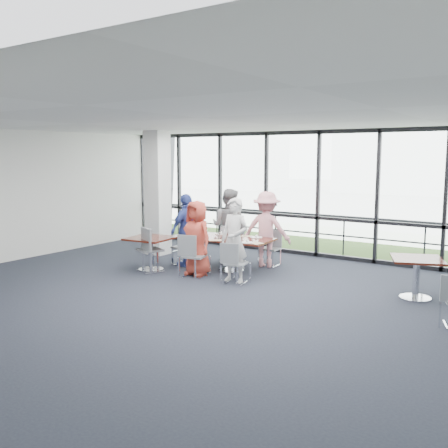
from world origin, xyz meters
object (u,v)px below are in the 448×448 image
Objects in this scene: chair_main_nr at (236,264)px; chair_main_end at (183,247)px; main_table at (231,244)px; structural_column at (158,193)px; diner_near_left at (197,238)px; chair_main_fl at (234,244)px; chair_spare_la at (150,250)px; side_table_left at (151,242)px; diner_end at (187,230)px; diner_far_right at (267,229)px; diner_far_left at (229,226)px; diner_near_right at (235,240)px; side_table_right at (417,264)px; chair_main_nl at (194,256)px; chair_spare_lb at (181,236)px; chair_main_fr at (270,249)px.

chair_main_nr is 2.15m from chair_main_end.
main_table is 2.22× the size of chair_main_end.
chair_main_end reaches higher than main_table.
structural_column is 1.97× the size of diner_near_left.
chair_main_fl is 0.88× the size of chair_spare_la.
side_table_left is 0.60× the size of diner_end.
diner_far_right is (0.84, 1.56, 0.07)m from diner_near_left.
diner_near_left is at bearing 10.35° from side_table_left.
diner_near_left is 1.43m from diner_far_left.
diner_near_right is at bearing 67.42° from chair_main_end.
side_table_left is 0.91m from chair_main_end.
chair_spare_la is at bearing -151.44° from diner_near_left.
chair_main_nr is (1.83, -0.76, -0.44)m from diner_end.
chair_main_nr is at bearing -56.77° from main_table.
diner_far_right reaches higher than diner_end.
side_table_right is 5.12m from diner_end.
diner_far_right is 1.01m from chair_main_fl.
side_table_right is 3.49m from diner_near_right.
diner_near_left is 1.80× the size of chair_main_nl.
diner_near_left is 1.91× the size of chair_main_end.
side_table_right is 0.66× the size of diner_end.
diner_near_right reaches higher than chair_spare_la.
chair_main_end is (-0.79, -0.78, -0.47)m from diner_far_left.
chair_main_nr is at bearing 2.22° from diner_near_left.
chair_main_end is at bearing 131.42° from chair_spare_lb.
chair_main_fl is (-1.15, 1.73, 0.03)m from chair_main_nr.
diner_near_left is at bearing -170.10° from side_table_right.
diner_near_right is at bearing -166.81° from side_table_right.
diner_end is (-0.63, -0.81, -0.05)m from diner_far_left.
side_table_left is (1.11, -1.53, -0.96)m from structural_column.
diner_end is 2.03m from chair_main_nr.
chair_main_nr is (1.21, -1.57, -0.48)m from diner_far_left.
chair_main_nl reaches higher than chair_main_fr.
chair_spare_la is (-1.04, -0.35, -0.31)m from diner_near_left.
side_table_left is at bearing 49.05° from diner_far_left.
diner_far_right is 2.75m from chair_spare_lb.
diner_far_left is at bearing 171.61° from side_table_right.
diner_end reaches higher than side_table_right.
chair_main_nl is (-0.78, -1.73, -0.43)m from diner_far_right.
diner_near_right reaches higher than chair_main_end.
chair_main_nl is 1.03m from chair_main_nr.
structural_column is at bearing 133.46° from chair_main_nl.
chair_spare_la is at bearing 53.78° from diner_far_left.
diner_far_right is 1.03× the size of diner_end.
diner_near_right is 0.48m from chair_main_nr.
chair_main_nr reaches higher than side_table_left.
diner_near_left is 0.96× the size of diner_end.
diner_far_right is 1.77× the size of chair_spare_la.
chair_main_end is (-1.75, -0.92, -0.45)m from diner_far_right.
side_table_left is 1.23× the size of chair_main_nr.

